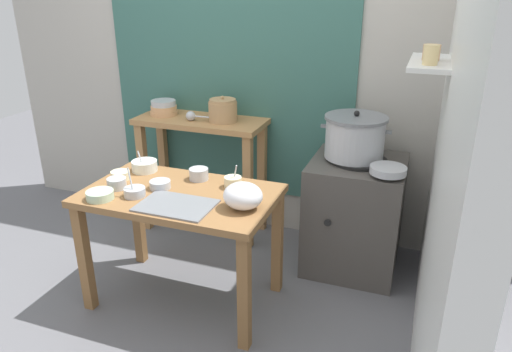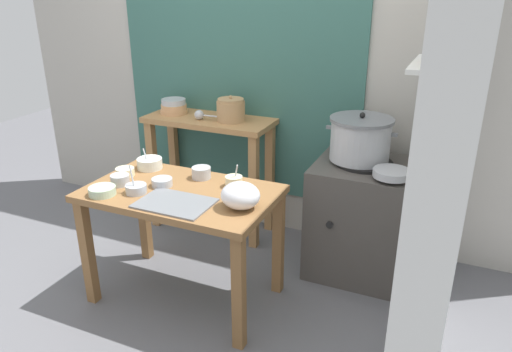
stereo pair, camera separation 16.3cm
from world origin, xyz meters
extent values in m
plane|color=slate|center=(0.00, 0.00, 0.00)|extent=(9.00, 9.00, 0.00)
cube|color=#B2ADA3|center=(0.10, 1.10, 1.30)|extent=(4.40, 0.10, 2.60)
cube|color=#38665B|center=(-0.15, 1.04, 1.35)|extent=(1.90, 0.02, 2.10)
cube|color=white|center=(1.40, 0.20, 1.30)|extent=(0.10, 3.20, 2.60)
cube|color=silver|center=(1.25, 0.40, 1.45)|extent=(0.20, 0.56, 0.02)
cylinder|color=#E5C684|center=(1.25, 0.25, 1.51)|extent=(0.07, 0.07, 0.09)
cylinder|color=tan|center=(1.25, 0.39, 1.50)|extent=(0.09, 0.09, 0.08)
cube|color=olive|center=(0.00, -0.04, 0.70)|extent=(1.10, 0.66, 0.04)
cube|color=olive|center=(-0.50, -0.32, 0.34)|extent=(0.06, 0.06, 0.68)
cube|color=olive|center=(0.50, -0.32, 0.34)|extent=(0.06, 0.06, 0.68)
cube|color=olive|center=(-0.50, 0.24, 0.34)|extent=(0.06, 0.06, 0.68)
cube|color=olive|center=(0.50, 0.24, 0.34)|extent=(0.06, 0.06, 0.68)
cube|color=#B27F4C|center=(-0.29, 0.83, 0.88)|extent=(0.96, 0.40, 0.04)
cube|color=#B27F4C|center=(-0.72, 0.68, 0.43)|extent=(0.06, 0.06, 0.86)
cube|color=#B27F4C|center=(0.14, 0.68, 0.43)|extent=(0.06, 0.06, 0.86)
cube|color=#B27F4C|center=(-0.72, 0.98, 0.43)|extent=(0.06, 0.06, 0.86)
cube|color=#B27F4C|center=(0.14, 0.98, 0.43)|extent=(0.06, 0.06, 0.86)
cube|color=#4C4742|center=(0.90, 0.70, 0.38)|extent=(0.60, 0.60, 0.76)
cylinder|color=black|center=(0.90, 0.70, 0.77)|extent=(0.36, 0.36, 0.02)
cylinder|color=black|center=(0.78, 0.40, 0.45)|extent=(0.04, 0.02, 0.04)
cylinder|color=#B7BABF|center=(0.86, 0.72, 0.91)|extent=(0.37, 0.37, 0.25)
cylinder|color=slate|center=(0.86, 0.72, 1.04)|extent=(0.40, 0.40, 0.02)
sphere|color=black|center=(0.86, 0.72, 1.07)|extent=(0.04, 0.04, 0.04)
cube|color=slate|center=(0.65, 0.72, 0.97)|extent=(0.04, 0.02, 0.02)
cube|color=slate|center=(1.06, 0.72, 0.97)|extent=(0.04, 0.02, 0.02)
cylinder|color=tan|center=(-0.11, 0.83, 0.97)|extent=(0.20, 0.20, 0.14)
cylinder|color=tan|center=(-0.11, 0.83, 1.05)|extent=(0.19, 0.19, 0.02)
sphere|color=tan|center=(-0.11, 0.83, 1.07)|extent=(0.02, 0.02, 0.02)
cylinder|color=tan|center=(-0.60, 0.85, 0.92)|extent=(0.21, 0.21, 0.03)
cylinder|color=tan|center=(-0.60, 0.85, 0.95)|extent=(0.20, 0.20, 0.04)
cylinder|color=#B7BABF|center=(-0.60, 0.85, 0.99)|extent=(0.18, 0.18, 0.04)
sphere|color=#B7BABF|center=(-0.33, 0.76, 0.94)|extent=(0.07, 0.07, 0.07)
cylinder|color=#B7BABF|center=(-0.19, 0.77, 0.94)|extent=(0.22, 0.03, 0.01)
cube|color=slate|center=(0.07, -0.21, 0.72)|extent=(0.40, 0.28, 0.01)
ellipsoid|color=white|center=(0.42, -0.11, 0.79)|extent=(0.21, 0.19, 0.14)
cylinder|color=#B7BABF|center=(1.10, 0.51, 0.80)|extent=(0.22, 0.22, 0.04)
cylinder|color=#B7BABF|center=(-0.37, -0.12, 0.75)|extent=(0.11, 0.11, 0.06)
cylinder|color=brown|center=(-0.37, -0.12, 0.78)|extent=(0.09, 0.09, 0.01)
cylinder|color=#B7BABF|center=(0.02, 0.17, 0.75)|extent=(0.12, 0.12, 0.07)
cylinder|color=maroon|center=(0.02, 0.17, 0.78)|extent=(0.10, 0.10, 0.01)
cylinder|color=#B7D1AD|center=(-0.37, -0.27, 0.74)|extent=(0.15, 0.15, 0.05)
cylinder|color=brown|center=(-0.37, -0.27, 0.76)|extent=(0.13, 0.13, 0.01)
cylinder|color=beige|center=(0.26, 0.13, 0.75)|extent=(0.10, 0.10, 0.06)
cylinder|color=maroon|center=(0.26, 0.13, 0.78)|extent=(0.09, 0.09, 0.01)
cylinder|color=#B7BABF|center=(0.27, 0.14, 0.79)|extent=(0.05, 0.04, 0.14)
cylinder|color=silver|center=(-0.37, 0.18, 0.75)|extent=(0.16, 0.16, 0.07)
cylinder|color=brown|center=(-0.37, 0.18, 0.78)|extent=(0.14, 0.14, 0.01)
cylinder|color=#B7BABF|center=(-0.38, 0.16, 0.79)|extent=(0.07, 0.04, 0.13)
cylinder|color=beige|center=(-0.43, 0.01, 0.74)|extent=(0.12, 0.12, 0.05)
cylinder|color=brown|center=(-0.43, 0.01, 0.76)|extent=(0.10, 0.10, 0.01)
cylinder|color=#B7BABF|center=(-0.13, -0.03, 0.74)|extent=(0.12, 0.12, 0.05)
cylinder|color=#337238|center=(-0.13, -0.03, 0.76)|extent=(0.10, 0.10, 0.01)
cylinder|color=#B7BABF|center=(-0.21, -0.18, 0.74)|extent=(0.12, 0.12, 0.05)
cylinder|color=brown|center=(-0.21, -0.18, 0.76)|extent=(0.10, 0.10, 0.01)
cylinder|color=#B7BABF|center=(-0.22, -0.19, 0.80)|extent=(0.06, 0.04, 0.17)
camera|label=1|loc=(1.27, -2.24, 1.83)|focal=33.71mm
camera|label=2|loc=(1.42, -2.18, 1.83)|focal=33.71mm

